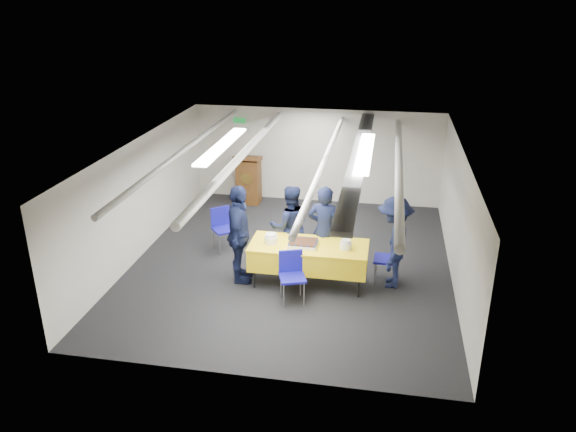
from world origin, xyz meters
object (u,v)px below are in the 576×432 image
object	(u,v)px
podium	(249,179)
sailor_a	(324,230)
serving_table	(309,255)
chair_right	(391,255)
sailor_b	(290,227)
sailor_d	(394,242)
chair_near	(292,271)
chair_left	(223,224)
sheet_cake	(303,243)
sailor_c	(239,235)

from	to	relation	value
podium	sailor_a	size ratio (longest dim) A/B	0.74
serving_table	chair_right	xyz separation A→B (m)	(1.44, 0.32, -0.03)
chair_right	sailor_b	distance (m)	1.94
chair_right	sailor_a	xyz separation A→B (m)	(-1.23, 0.17, 0.32)
sailor_a	sailor_b	world-z (taller)	sailor_a
sailor_a	sailor_d	size ratio (longest dim) A/B	1.02
serving_table	chair_near	world-z (taller)	chair_near
chair_left	sheet_cake	bearing A→B (deg)	-33.33
chair_near	chair_right	size ratio (longest dim) A/B	1.00
sheet_cake	sailor_a	bearing A→B (deg)	60.56
chair_left	sailor_b	world-z (taller)	sailor_b
chair_near	chair_right	bearing A→B (deg)	28.65
sheet_cake	podium	size ratio (longest dim) A/B	0.41
sailor_b	sailor_d	world-z (taller)	sailor_d
sheet_cake	sailor_a	size ratio (longest dim) A/B	0.30
serving_table	podium	distance (m)	4.33
sailor_a	sailor_b	bearing A→B (deg)	-4.62
sailor_d	sheet_cake	bearing A→B (deg)	-77.04
sheet_cake	sailor_d	xyz separation A→B (m)	(1.55, 0.27, 0.02)
sailor_a	serving_table	bearing A→B (deg)	76.33
chair_left	sailor_c	size ratio (longest dim) A/B	0.48
serving_table	podium	bearing A→B (deg)	118.12
podium	sailor_c	size ratio (longest dim) A/B	0.69
chair_left	sailor_a	world-z (taller)	sailor_a
serving_table	sailor_c	size ratio (longest dim) A/B	1.15
chair_left	chair_right	bearing A→B (deg)	-13.95
podium	chair_right	size ratio (longest dim) A/B	1.44
sailor_d	sailor_c	bearing A→B (deg)	-80.24
sailor_c	podium	bearing A→B (deg)	3.05
sheet_cake	chair_left	bearing A→B (deg)	146.67
sailor_b	sailor_c	xyz separation A→B (m)	(-0.78, -0.75, 0.10)
chair_right	sheet_cake	bearing A→B (deg)	-166.55
chair_right	sailor_a	distance (m)	1.28
sheet_cake	sailor_b	distance (m)	0.79
sailor_b	sailor_c	distance (m)	1.09
sheet_cake	chair_near	world-z (taller)	chair_near
chair_left	sailor_b	size ratio (longest dim) A/B	0.54
serving_table	sailor_b	distance (m)	0.83
sheet_cake	chair_right	distance (m)	1.60
podium	chair_left	bearing A→B (deg)	-87.45
podium	sailor_b	bearing A→B (deg)	-63.35
chair_right	sailor_c	world-z (taller)	sailor_c
serving_table	sailor_b	xyz separation A→B (m)	(-0.45, 0.65, 0.24)
sailor_b	sailor_a	bearing A→B (deg)	147.08
podium	sailor_d	size ratio (longest dim) A/B	0.75
sheet_cake	chair_near	distance (m)	0.61
serving_table	chair_left	size ratio (longest dim) A/B	2.39
chair_left	sailor_a	bearing A→B (deg)	-17.30
chair_near	sailor_a	world-z (taller)	sailor_a
chair_near	sailor_c	world-z (taller)	sailor_c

